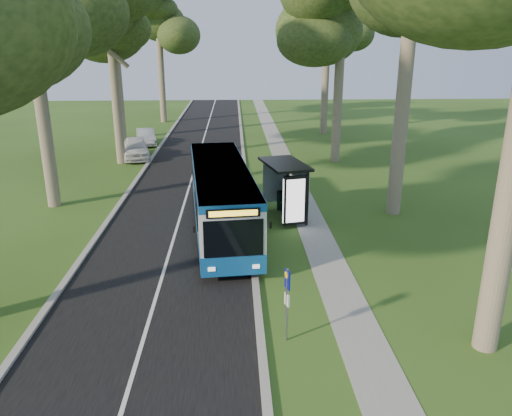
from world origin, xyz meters
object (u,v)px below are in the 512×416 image
(litter_bin, at_px, (282,200))
(car_white, at_px, (136,148))
(bus, at_px, (221,197))
(bus_stop_sign, at_px, (287,296))
(bus_shelter, at_px, (288,181))
(car_silver, at_px, (146,137))

(litter_bin, distance_m, car_white, 16.18)
(bus, height_order, car_white, bus)
(bus_stop_sign, distance_m, litter_bin, 12.26)
(litter_bin, bearing_deg, bus, -138.00)
(bus, relative_size, bus_stop_sign, 5.03)
(bus_shelter, bearing_deg, litter_bin, 81.04)
(car_white, height_order, car_silver, car_white)
(bus, height_order, litter_bin, bus)
(bus, bearing_deg, litter_bin, 36.27)
(car_white, bearing_deg, car_silver, 78.62)
(bus_stop_sign, xyz_separation_m, bus_shelter, (1.15, 10.50, 0.54))
(bus, relative_size, car_white, 2.47)
(car_white, xyz_separation_m, car_silver, (-0.13, 5.42, -0.14))
(bus_stop_sign, bearing_deg, bus, 84.80)
(bus, xyz_separation_m, litter_bin, (3.12, 2.81, -1.08))
(bus, xyz_separation_m, car_white, (-6.84, 15.56, -0.77))
(bus, relative_size, car_silver, 2.87)
(bus_stop_sign, relative_size, bus_shelter, 0.64)
(car_white, bearing_deg, litter_bin, -64.81)
(litter_bin, relative_size, car_white, 0.21)
(bus_stop_sign, height_order, car_silver, bus_stop_sign)
(bus_shelter, bearing_deg, car_white, 111.35)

